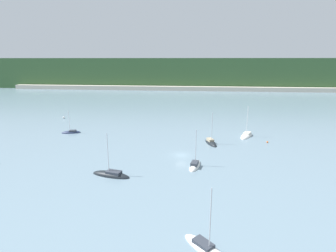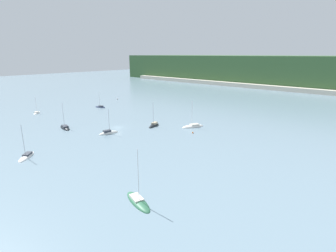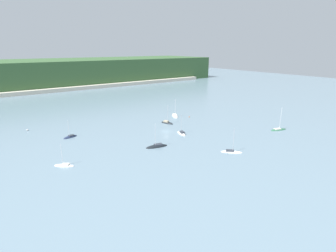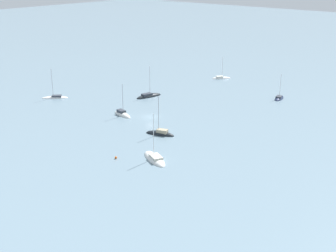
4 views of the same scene
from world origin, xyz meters
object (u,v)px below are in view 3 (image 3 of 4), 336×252
sailboat_2 (157,147)px  sailboat_3 (64,166)px  sailboat_1 (182,134)px  sailboat_4 (278,130)px  sailboat_7 (167,123)px  mooring_buoy_0 (189,117)px  mooring_buoy_1 (27,130)px  sailboat_5 (70,137)px  sailboat_6 (175,116)px  sailboat_0 (231,152)px

sailboat_2 → sailboat_3: size_ratio=1.26×
sailboat_2 → sailboat_1: bearing=-146.2°
sailboat_2 → sailboat_4: 61.09m
sailboat_7 → mooring_buoy_0: (17.06, 2.45, 0.13)m
sailboat_3 → mooring_buoy_0: sailboat_3 is taller
sailboat_4 → mooring_buoy_0: sailboat_4 is taller
mooring_buoy_1 → mooring_buoy_0: bearing=-18.5°
sailboat_3 → sailboat_4: bearing=-150.5°
sailboat_4 → sailboat_5: (-83.29, 47.23, -0.01)m
sailboat_3 → mooring_buoy_0: bearing=-121.3°
sailboat_5 → sailboat_6: size_ratio=0.77×
sailboat_2 → sailboat_7: bearing=-119.8°
sailboat_0 → sailboat_3: 59.24m
sailboat_3 → sailboat_6: sailboat_6 is taller
sailboat_0 → mooring_buoy_0: (20.23, 48.12, 0.17)m
mooring_buoy_0 → mooring_buoy_1: (-77.59, 25.93, 0.14)m
sailboat_0 → sailboat_6: sailboat_6 is taller
sailboat_3 → mooring_buoy_1: 49.69m
sailboat_1 → sailboat_6: size_ratio=0.88×
sailboat_3 → sailboat_4: (93.41, -19.03, 0.00)m
sailboat_0 → sailboat_2: size_ratio=0.93×
sailboat_1 → sailboat_5: 49.04m
sailboat_0 → sailboat_5: (-43.82, 52.67, -0.02)m
mooring_buoy_0 → sailboat_2: bearing=-145.7°
sailboat_2 → mooring_buoy_1: bearing=-41.7°
sailboat_1 → sailboat_4: (40.99, -22.41, -0.03)m
sailboat_4 → sailboat_6: size_ratio=1.04×
sailboat_1 → sailboat_0: bearing=-164.5°
sailboat_1 → sailboat_2: sailboat_2 is taller
sailboat_2 → sailboat_4: size_ratio=0.91×
sailboat_3 → sailboat_2: bearing=-144.9°
sailboat_6 → sailboat_7: sailboat_6 is taller
sailboat_3 → sailboat_6: 75.55m
sailboat_3 → sailboat_5: size_ratio=0.99×
sailboat_2 → mooring_buoy_1: (-37.74, 53.10, 0.32)m
sailboat_3 → mooring_buoy_0: (74.18, 23.64, 0.18)m
sailboat_4 → sailboat_5: 95.75m
sailboat_6 → mooring_buoy_1: size_ratio=13.64×
sailboat_2 → mooring_buoy_0: size_ratio=19.74×
sailboat_6 → mooring_buoy_0: size_ratio=20.77×
sailboat_4 → sailboat_7: bearing=148.3°
sailboat_4 → mooring_buoy_0: (-19.23, 42.68, 0.18)m
sailboat_0 → sailboat_6: bearing=119.2°
sailboat_2 → sailboat_6: (34.90, 33.80, -0.01)m
sailboat_2 → sailboat_0: bearing=146.1°
sailboat_4 → sailboat_5: size_ratio=1.36×
sailboat_2 → sailboat_3: bearing=7.0°
sailboat_4 → sailboat_5: sailboat_4 is taller
sailboat_1 → sailboat_6: (16.80, 26.88, -0.04)m
sailboat_3 → sailboat_5: bearing=-68.7°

